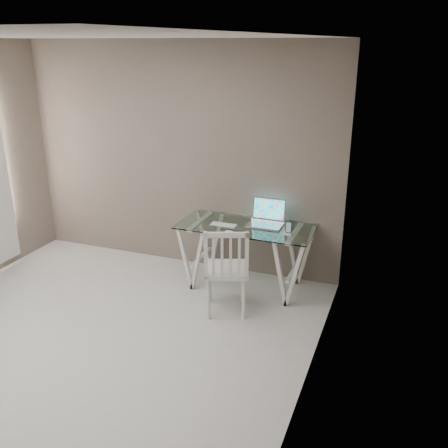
% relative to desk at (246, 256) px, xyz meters
% --- Properties ---
extents(room, '(4.50, 4.52, 2.71)m').
position_rel_desk_xyz_m(room, '(-1.06, -1.83, 1.33)').
color(room, '#B6B3AF').
rests_on(room, ground).
extents(desk, '(1.50, 0.70, 0.75)m').
position_rel_desk_xyz_m(desk, '(0.00, 0.00, 0.00)').
color(desk, silver).
rests_on(desk, ground).
extents(chair, '(0.57, 0.57, 0.96)m').
position_rel_desk_xyz_m(chair, '(0.01, -0.66, 0.15)').
color(chair, silver).
rests_on(chair, ground).
extents(laptop, '(0.39, 0.32, 0.27)m').
position_rel_desk_xyz_m(laptop, '(0.19, 0.15, 0.43)').
color(laptop, '#BABABF').
rests_on(laptop, desk).
extents(keyboard, '(0.30, 0.13, 0.01)m').
position_rel_desk_xyz_m(keyboard, '(-0.24, -0.08, 0.37)').
color(keyboard, silver).
rests_on(keyboard, desk).
extents(mouse, '(0.10, 0.06, 0.03)m').
position_rel_desk_xyz_m(mouse, '(-0.09, -0.29, 0.38)').
color(mouse, silver).
rests_on(mouse, desk).
extents(phone_dock, '(0.07, 0.07, 0.14)m').
position_rel_desk_xyz_m(phone_dock, '(0.50, -0.09, 0.40)').
color(phone_dock, white).
rests_on(phone_dock, desk).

